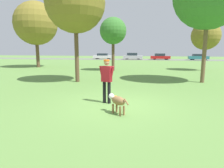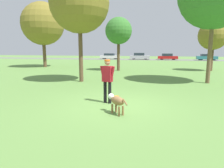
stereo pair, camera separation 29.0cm
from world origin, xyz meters
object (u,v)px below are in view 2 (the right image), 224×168
object	(u,v)px
frisbee	(116,96)
tree_far_left	(43,24)
tree_near_left	(79,3)
parked_car_teal	(207,57)
parked_car_red	(167,57)
parked_car_white	(110,56)
tree_far_right	(213,36)
tree_mid_center	(119,31)
dog	(117,101)
parked_car_silver	(140,56)
person	(107,78)

from	to	relation	value
frisbee	tree_far_left	distance (m)	18.78
tree_near_left	parked_car_teal	size ratio (longest dim) A/B	1.79
parked_car_red	frisbee	bearing A→B (deg)	-97.61
frisbee	parked_car_white	world-z (taller)	parked_car_white
tree_near_left	tree_far_right	bearing A→B (deg)	43.66
tree_far_right	parked_car_teal	xyz separation A→B (m)	(3.97, 22.11, -2.85)
tree_far_right	tree_mid_center	bearing A→B (deg)	-167.78
dog	parked_car_silver	distance (m)	38.44
tree_mid_center	parked_car_teal	xyz separation A→B (m)	(13.10, 24.09, -3.32)
person	tree_far_right	size ratio (longest dim) A/B	0.35
person	parked_car_teal	xyz separation A→B (m)	(10.85, 36.61, -0.40)
parked_car_white	parked_car_teal	distance (m)	20.42
tree_mid_center	parked_car_teal	world-z (taller)	tree_mid_center
parked_car_silver	dog	bearing A→B (deg)	-86.99
frisbee	tree_far_right	distance (m)	15.34
tree_near_left	tree_mid_center	size ratio (longest dim) A/B	1.31
parked_car_white	parked_car_silver	distance (m)	6.85
tree_far_left	parked_car_silver	size ratio (longest dim) A/B	1.79
parked_car_white	tree_far_left	bearing A→B (deg)	-98.58
parked_car_red	tree_far_left	bearing A→B (deg)	-127.08
person	tree_near_left	bearing A→B (deg)	137.80
person	tree_mid_center	size ratio (longest dim) A/B	0.33
tree_mid_center	parked_car_silver	distance (m)	24.74
dog	tree_near_left	bearing A→B (deg)	-17.36
person	tree_mid_center	distance (m)	13.05
tree_near_left	parked_car_silver	size ratio (longest dim) A/B	1.61
tree_near_left	tree_mid_center	world-z (taller)	tree_near_left
person	parked_car_red	world-z (taller)	person
frisbee	parked_car_red	world-z (taller)	parked_car_red
dog	tree_mid_center	distance (m)	14.51
parked_car_red	parked_car_silver	bearing A→B (deg)	174.81
parked_car_silver	parked_car_teal	size ratio (longest dim) A/B	1.11
frisbee	tree_mid_center	distance (m)	12.23
parked_car_teal	person	bearing A→B (deg)	-106.64
frisbee	parked_car_white	size ratio (longest dim) A/B	0.05
parked_car_teal	parked_car_red	bearing A→B (deg)	178.68
parked_car_red	person	bearing A→B (deg)	-97.60
dog	tree_mid_center	size ratio (longest dim) A/B	0.15
tree_mid_center	parked_car_white	world-z (taller)	tree_mid_center
parked_car_silver	frisbee	bearing A→B (deg)	-87.53
tree_mid_center	tree_far_left	distance (m)	10.07
parked_car_red	parked_car_teal	size ratio (longest dim) A/B	1.07
person	dog	world-z (taller)	person
tree_far_right	parked_car_silver	size ratio (longest dim) A/B	1.15
frisbee	parked_car_teal	world-z (taller)	parked_car_teal
tree_near_left	tree_mid_center	xyz separation A→B (m)	(0.92, 7.61, -1.09)
tree_mid_center	parked_car_red	xyz separation A→B (m)	(5.45, 24.25, -3.31)
parked_car_white	parked_car_silver	size ratio (longest dim) A/B	1.04
tree_far_left	dog	bearing A→B (deg)	-51.28
tree_far_right	tree_far_left	xyz separation A→B (m)	(-18.91, 0.07, 1.69)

